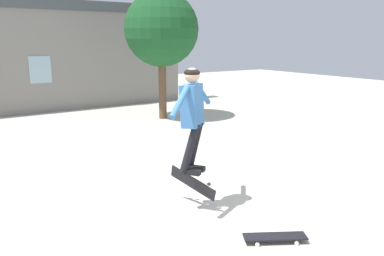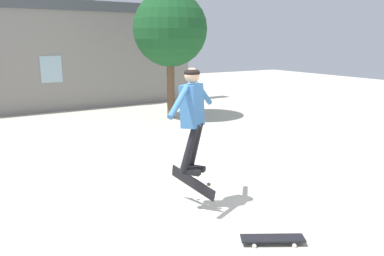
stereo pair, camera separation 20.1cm
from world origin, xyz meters
name	(u,v)px [view 2 (the right image)]	position (x,y,z in m)	size (l,w,h in m)	color
ground_plane	(198,220)	(0.00, 0.00, 0.00)	(40.00, 40.00, 0.00)	beige
building_backdrop	(51,54)	(0.02, 9.61, 1.98)	(11.21, 0.52, 5.17)	gray
tree_right	(170,30)	(2.95, 6.39, 2.75)	(2.27, 2.27, 3.90)	brown
skater	(192,111)	(0.11, 0.35, 1.47)	(1.15, 0.81, 1.50)	teal
skateboard_flipping	(193,183)	(0.16, 0.42, 0.38)	(0.34, 0.79, 0.43)	black
skateboard_resting	(273,238)	(0.46, -0.99, 0.07)	(0.77, 0.55, 0.08)	black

